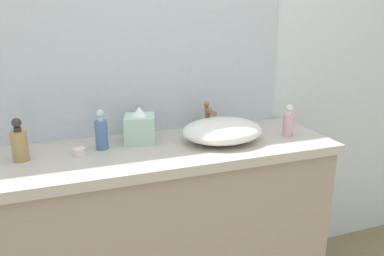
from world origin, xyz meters
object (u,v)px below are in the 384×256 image
at_px(soap_dispenser, 101,133).
at_px(tissue_box, 140,127).
at_px(candle_jar, 79,152).
at_px(lotion_bottle, 288,123).
at_px(perfume_bottle, 19,143).
at_px(sink_basin, 222,131).

bearing_deg(soap_dispenser, tissue_box, 12.21).
bearing_deg(candle_jar, lotion_bottle, -4.12).
xyz_separation_m(soap_dispenser, perfume_bottle, (-0.32, -0.03, -0.00)).
xyz_separation_m(sink_basin, candle_jar, (-0.63, 0.04, -0.04)).
distance_m(soap_dispenser, lotion_bottle, 0.87).
xyz_separation_m(lotion_bottle, perfume_bottle, (-1.18, 0.09, 0.01)).
bearing_deg(soap_dispenser, sink_basin, -9.23).
distance_m(sink_basin, candle_jar, 0.63).
bearing_deg(tissue_box, candle_jar, -162.97).
height_order(soap_dispenser, lotion_bottle, soap_dispenser).
relative_size(perfume_bottle, candle_jar, 3.26).
relative_size(lotion_bottle, candle_jar, 2.89).
relative_size(sink_basin, tissue_box, 2.27).
xyz_separation_m(sink_basin, tissue_box, (-0.36, 0.12, 0.02)).
xyz_separation_m(lotion_bottle, tissue_box, (-0.69, 0.15, 0.01)).
relative_size(sink_basin, candle_jar, 6.99).
height_order(lotion_bottle, tissue_box, tissue_box).
height_order(sink_basin, tissue_box, tissue_box).
bearing_deg(perfume_bottle, candle_jar, -4.98).
bearing_deg(sink_basin, tissue_box, 160.72).
bearing_deg(lotion_bottle, tissue_box, 167.43).
relative_size(lotion_bottle, perfume_bottle, 0.89).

